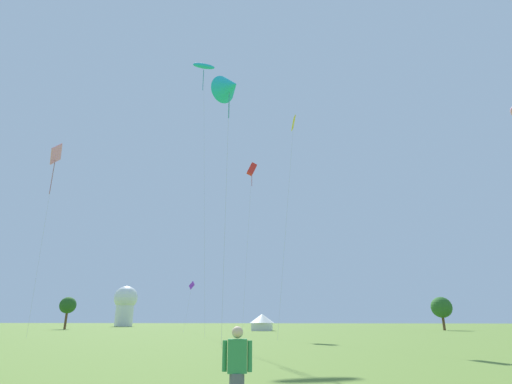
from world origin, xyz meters
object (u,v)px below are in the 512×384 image
object	(u,v)px
kite_cyan_parafoil	(204,67)
observatory_dome	(125,304)
kite_cyan_delta	(229,87)
tree_distant_right	(68,305)
kite_yellow_diamond	(293,126)
kite_pink_diamond	(56,156)
festival_tent_left	(262,321)
tree_distant_left	(441,307)
kite_red_box	(252,170)
kite_purple_diamond	(192,286)
person_spectator	(237,376)

from	to	relation	value
kite_cyan_parafoil	observatory_dome	size ratio (longest dim) A/B	3.37
kite_cyan_delta	tree_distant_right	distance (m)	63.63
kite_yellow_diamond	kite_pink_diamond	xyz separation A→B (m)	(-28.47, -1.01, -2.95)
festival_tent_left	tree_distant_left	bearing A→B (deg)	10.62
kite_red_box	kite_purple_diamond	xyz separation A→B (m)	(-10.61, 8.81, -15.86)
kite_purple_diamond	tree_distant_left	distance (m)	44.57
kite_red_box	kite_pink_diamond	xyz separation A→B (m)	(-22.14, -12.69, -2.25)
tree_distant_left	kite_purple_diamond	bearing A→B (deg)	-160.95
kite_purple_diamond	kite_yellow_diamond	bearing A→B (deg)	-50.42
kite_cyan_delta	kite_purple_diamond	xyz separation A→B (m)	(-11.42, 31.82, -14.89)
kite_pink_diamond	person_spectator	size ratio (longest dim) A/B	12.87
tree_distant_left	tree_distant_right	size ratio (longest dim) A/B	0.94
festival_tent_left	kite_purple_diamond	bearing A→B (deg)	-140.27
kite_pink_diamond	festival_tent_left	bearing A→B (deg)	54.01
kite_red_box	observatory_dome	xyz separation A→B (m)	(-42.53, 56.04, -16.69)
kite_yellow_diamond	person_spectator	bearing A→B (deg)	-91.63
kite_red_box	kite_cyan_parafoil	world-z (taller)	kite_cyan_parafoil
festival_tent_left	observatory_dome	world-z (taller)	observatory_dome
tree_distant_right	kite_purple_diamond	bearing A→B (deg)	-26.21
kite_cyan_delta	tree_distant_left	world-z (taller)	kite_cyan_delta
kite_cyan_delta	festival_tent_left	distance (m)	45.18
observatory_dome	tree_distant_right	xyz separation A→B (m)	(2.98, -32.98, -1.55)
kite_pink_diamond	observatory_dome	bearing A→B (deg)	106.52
kite_pink_diamond	kite_purple_diamond	size ratio (longest dim) A/B	2.90
person_spectator	kite_pink_diamond	bearing A→B (deg)	130.18
kite_pink_diamond	observatory_dome	size ratio (longest dim) A/B	2.06
kite_cyan_parafoil	kite_purple_diamond	xyz separation A→B (m)	(-4.64, 15.98, -28.90)
observatory_dome	tree_distant_left	xyz separation A→B (m)	(73.96, -32.71, -2.14)
kite_cyan_parafoil	festival_tent_left	world-z (taller)	kite_cyan_parafoil
kite_cyan_delta	kite_cyan_parafoil	xyz separation A→B (m)	(-6.78, 15.84, 14.00)
tree_distant_left	kite_cyan_delta	bearing A→B (deg)	-123.45
person_spectator	tree_distant_right	xyz separation A→B (m)	(-44.92, 68.33, 3.61)
kite_red_box	kite_pink_diamond	world-z (taller)	kite_red_box
kite_red_box	tree_distant_left	xyz separation A→B (m)	(31.43, 23.33, -18.82)
person_spectator	kite_purple_diamond	bearing A→B (deg)	106.47
kite_pink_diamond	tree_distant_right	world-z (taller)	kite_pink_diamond
kite_yellow_diamond	kite_red_box	world-z (taller)	kite_yellow_diamond
kite_red_box	tree_distant_right	size ratio (longest dim) A/B	3.89
kite_cyan_delta	tree_distant_right	xyz separation A→B (m)	(-40.35, 46.07, -17.28)
kite_pink_diamond	kite_cyan_parafoil	size ratio (longest dim) A/B	0.61
kite_yellow_diamond	person_spectator	world-z (taller)	kite_yellow_diamond
kite_cyan_parafoil	observatory_dome	xyz separation A→B (m)	(-36.55, 63.21, -29.73)
kite_cyan_parafoil	person_spectator	xyz separation A→B (m)	(11.35, -38.10, -34.89)
kite_cyan_delta	observatory_dome	size ratio (longest dim) A/B	2.15
kite_purple_diamond	observatory_dome	xyz separation A→B (m)	(-31.92, 47.23, -0.83)
festival_tent_left	kite_cyan_delta	bearing A→B (deg)	-88.43
kite_red_box	kite_yellow_diamond	bearing A→B (deg)	-61.54
kite_yellow_diamond	kite_cyan_delta	bearing A→B (deg)	-115.98
kite_purple_diamond	festival_tent_left	size ratio (longest dim) A/B	1.82
kite_cyan_delta	tree_distant_left	bearing A→B (deg)	56.55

